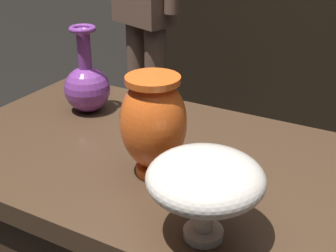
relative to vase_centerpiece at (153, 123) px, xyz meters
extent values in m
cube|color=#422D1E|center=(0.03, 0.08, -0.15)|extent=(1.20, 0.64, 0.05)
cylinder|color=#E55B1E|center=(0.00, 0.00, -0.11)|extent=(0.08, 0.08, 0.02)
ellipsoid|color=#E55B1E|center=(0.00, 0.00, 0.00)|extent=(0.14, 0.14, 0.20)
cylinder|color=#E55B1E|center=(0.00, 0.00, 0.09)|extent=(0.11, 0.11, 0.01)
cylinder|color=silver|center=(0.18, -0.14, -0.11)|extent=(0.07, 0.07, 0.02)
cylinder|color=silver|center=(0.18, -0.14, -0.07)|extent=(0.03, 0.03, 0.06)
ellipsoid|color=silver|center=(0.18, -0.14, 0.00)|extent=(0.20, 0.20, 0.08)
sphere|color=#7A388E|center=(-0.34, 0.20, -0.06)|extent=(0.13, 0.13, 0.13)
cylinder|color=#7A388E|center=(-0.34, 0.20, 0.06)|extent=(0.04, 0.04, 0.12)
torus|color=#7A388E|center=(-0.34, 0.20, 0.11)|extent=(0.07, 0.07, 0.01)
cylinder|color=brown|center=(-0.71, 1.20, -0.52)|extent=(0.11, 0.11, 0.80)
cylinder|color=brown|center=(-0.85, 1.25, -0.52)|extent=(0.11, 0.11, 0.80)
camera|label=1|loc=(0.44, -0.74, 0.40)|focal=49.06mm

